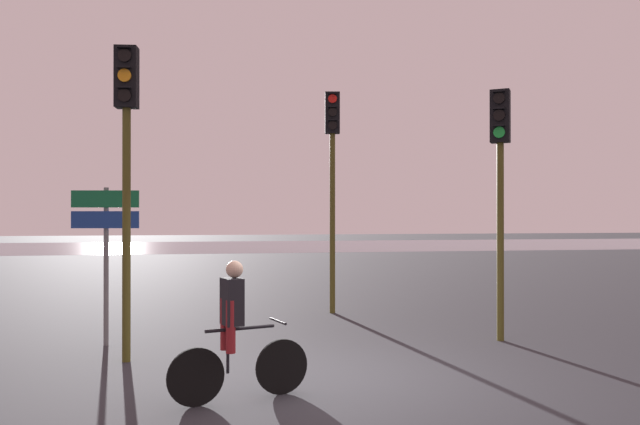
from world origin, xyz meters
The scene contains 7 objects.
ground_plane centered at (0.00, 0.00, 0.00)m, with size 120.00×120.00×0.00m, color #28282D.
water_strip centered at (0.00, 35.02, 0.00)m, with size 80.00×16.00×0.01m, color slate.
traffic_light_center centered at (0.85, 5.41, 3.34)m, with size 0.36×0.37×4.84m.
traffic_light_near_right centered at (3.11, 1.98, 2.99)m, with size 0.40×0.42×4.29m.
traffic_light_near_left centered at (-2.98, 1.47, 3.20)m, with size 0.34×0.36×4.62m.
direction_sign_post centered at (-3.47, 2.67, 1.79)m, with size 1.09×0.19×2.60m.
cyclist centered at (-1.47, -0.74, 0.82)m, with size 1.64×0.64×1.62m.
Camera 1 is at (-1.71, -8.00, 2.15)m, focal length 35.00 mm.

